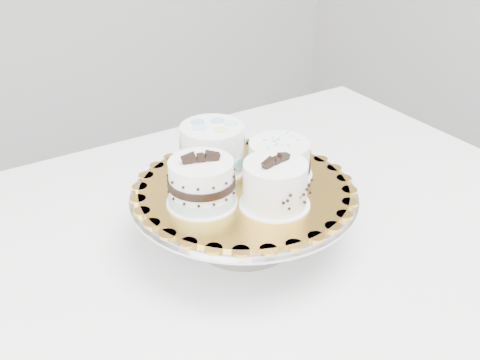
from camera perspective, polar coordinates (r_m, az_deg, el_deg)
table at (r=1.07m, az=-2.03°, el=-8.32°), size 1.38×0.97×0.75m
cake_stand at (r=0.98m, az=0.38°, el=-2.55°), size 0.37×0.37×0.10m
cake_board at (r=0.97m, az=0.38°, el=-0.85°), size 0.37×0.37×0.00m
cake_swirl at (r=0.91m, az=3.34°, el=-0.52°), size 0.11×0.11×0.09m
cake_banded at (r=0.91m, az=-3.67°, el=-0.39°), size 0.13×0.13×0.09m
cake_dots at (r=1.01m, az=-2.63°, el=3.15°), size 0.13×0.13×0.08m
cake_ribbon at (r=0.99m, az=3.77°, el=1.95°), size 0.13×0.13×0.06m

